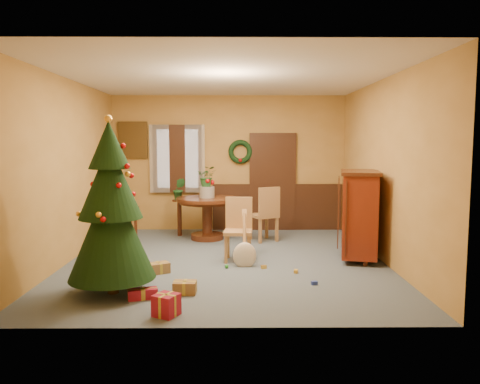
{
  "coord_description": "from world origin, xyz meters",
  "views": [
    {
      "loc": [
        0.16,
        -7.37,
        1.89
      ],
      "look_at": [
        0.22,
        0.4,
        1.07
      ],
      "focal_mm": 35.0,
      "sensor_mm": 36.0,
      "label": 1
    }
  ],
  "objects_px": {
    "dining_table": "(207,210)",
    "chair_near": "(238,227)",
    "christmas_tree": "(111,210)",
    "sideboard": "(359,212)",
    "writing_desk": "(117,215)"
  },
  "relations": [
    {
      "from": "dining_table",
      "to": "chair_near",
      "type": "xyz_separation_m",
      "value": [
        0.61,
        -1.63,
        -0.03
      ]
    },
    {
      "from": "chair_near",
      "to": "writing_desk",
      "type": "relative_size",
      "value": 1.24
    },
    {
      "from": "chair_near",
      "to": "writing_desk",
      "type": "xyz_separation_m",
      "value": [
        -2.31,
        1.38,
        -0.03
      ]
    },
    {
      "from": "christmas_tree",
      "to": "chair_near",
      "type": "bearing_deg",
      "value": 46.75
    },
    {
      "from": "dining_table",
      "to": "chair_near",
      "type": "height_order",
      "value": "chair_near"
    },
    {
      "from": "writing_desk",
      "to": "chair_near",
      "type": "bearing_deg",
      "value": -30.71
    },
    {
      "from": "christmas_tree",
      "to": "writing_desk",
      "type": "distance_m",
      "value": 3.2
    },
    {
      "from": "dining_table",
      "to": "writing_desk",
      "type": "xyz_separation_m",
      "value": [
        -1.71,
        -0.25,
        -0.06
      ]
    },
    {
      "from": "christmas_tree",
      "to": "sideboard",
      "type": "relative_size",
      "value": 1.55
    },
    {
      "from": "writing_desk",
      "to": "sideboard",
      "type": "xyz_separation_m",
      "value": [
        4.27,
        -1.35,
        0.26
      ]
    },
    {
      "from": "christmas_tree",
      "to": "sideboard",
      "type": "bearing_deg",
      "value": 25.89
    },
    {
      "from": "chair_near",
      "to": "christmas_tree",
      "type": "relative_size",
      "value": 0.45
    },
    {
      "from": "dining_table",
      "to": "sideboard",
      "type": "xyz_separation_m",
      "value": [
        2.56,
        -1.6,
        0.2
      ]
    },
    {
      "from": "christmas_tree",
      "to": "sideboard",
      "type": "xyz_separation_m",
      "value": [
        3.55,
        1.72,
        -0.29
      ]
    },
    {
      "from": "dining_table",
      "to": "chair_near",
      "type": "relative_size",
      "value": 1.18
    }
  ]
}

